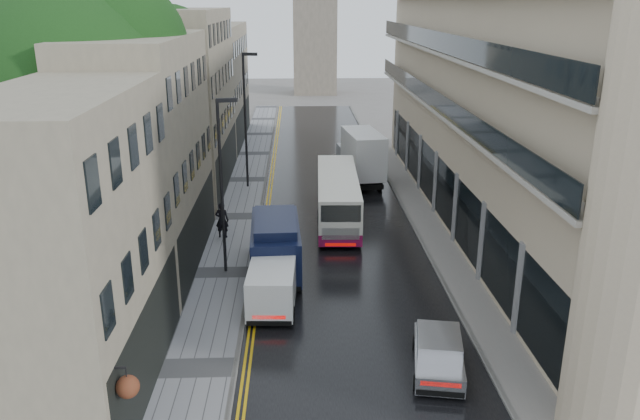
{
  "coord_description": "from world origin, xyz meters",
  "views": [
    {
      "loc": [
        -2.26,
        -8.62,
        12.59
      ],
      "look_at": [
        -1.23,
        18.0,
        3.64
      ],
      "focal_mm": 35.0,
      "sensor_mm": 36.0,
      "label": 1
    }
  ],
  "objects_px": {
    "white_lorry": "(352,162)",
    "silver_hatchback": "(417,372)",
    "tree_far": "(145,103)",
    "navy_van": "(253,259)",
    "tree_near": "(73,131)",
    "pedestrian": "(222,220)",
    "cream_bus": "(320,213)",
    "white_van": "(248,300)",
    "lamp_post_near": "(222,189)",
    "lamp_post_far": "(245,122)"
  },
  "relations": [
    {
      "from": "white_lorry",
      "to": "silver_hatchback",
      "type": "xyz_separation_m",
      "value": [
        0.1,
        -24.06,
        -1.2
      ]
    },
    {
      "from": "white_lorry",
      "to": "silver_hatchback",
      "type": "height_order",
      "value": "white_lorry"
    },
    {
      "from": "tree_far",
      "to": "navy_van",
      "type": "height_order",
      "value": "tree_far"
    },
    {
      "from": "tree_near",
      "to": "pedestrian",
      "type": "xyz_separation_m",
      "value": [
        6.09,
        3.97,
        -5.82
      ]
    },
    {
      "from": "cream_bus",
      "to": "pedestrian",
      "type": "bearing_deg",
      "value": -176.68
    },
    {
      "from": "white_van",
      "to": "navy_van",
      "type": "relative_size",
      "value": 0.78
    },
    {
      "from": "navy_van",
      "to": "lamp_post_near",
      "type": "bearing_deg",
      "value": 125.81
    },
    {
      "from": "tree_near",
      "to": "lamp_post_near",
      "type": "distance_m",
      "value": 7.26
    },
    {
      "from": "cream_bus",
      "to": "silver_hatchback",
      "type": "bearing_deg",
      "value": -77.62
    },
    {
      "from": "white_lorry",
      "to": "pedestrian",
      "type": "bearing_deg",
      "value": -137.75
    },
    {
      "from": "white_lorry",
      "to": "lamp_post_near",
      "type": "height_order",
      "value": "lamp_post_near"
    },
    {
      "from": "pedestrian",
      "to": "lamp_post_far",
      "type": "distance_m",
      "value": 10.65
    },
    {
      "from": "tree_far",
      "to": "pedestrian",
      "type": "bearing_deg",
      "value": -57.34
    },
    {
      "from": "silver_hatchback",
      "to": "navy_van",
      "type": "xyz_separation_m",
      "value": [
        -6.02,
        8.11,
        0.75
      ]
    },
    {
      "from": "cream_bus",
      "to": "navy_van",
      "type": "distance_m",
      "value": 7.38
    },
    {
      "from": "tree_near",
      "to": "lamp_post_far",
      "type": "xyz_separation_m",
      "value": [
        6.77,
        13.98,
        -2.23
      ]
    },
    {
      "from": "lamp_post_near",
      "to": "silver_hatchback",
      "type": "bearing_deg",
      "value": -62.74
    },
    {
      "from": "cream_bus",
      "to": "silver_hatchback",
      "type": "relative_size",
      "value": 2.7
    },
    {
      "from": "silver_hatchback",
      "to": "lamp_post_far",
      "type": "relative_size",
      "value": 0.41
    },
    {
      "from": "navy_van",
      "to": "tree_near",
      "type": "bearing_deg",
      "value": 160.79
    },
    {
      "from": "cream_bus",
      "to": "white_lorry",
      "type": "xyz_separation_m",
      "value": [
        2.61,
        9.35,
        0.52
      ]
    },
    {
      "from": "silver_hatchback",
      "to": "white_van",
      "type": "distance_m",
      "value": 7.82
    },
    {
      "from": "lamp_post_far",
      "to": "white_van",
      "type": "bearing_deg",
      "value": -75.86
    },
    {
      "from": "silver_hatchback",
      "to": "lamp_post_far",
      "type": "distance_m",
      "value": 25.99
    },
    {
      "from": "pedestrian",
      "to": "tree_far",
      "type": "bearing_deg",
      "value": -52.58
    },
    {
      "from": "silver_hatchback",
      "to": "pedestrian",
      "type": "height_order",
      "value": "pedestrian"
    },
    {
      "from": "tree_far",
      "to": "cream_bus",
      "type": "xyz_separation_m",
      "value": [
        11.21,
        -8.9,
        -4.82
      ]
    },
    {
      "from": "cream_bus",
      "to": "lamp_post_far",
      "type": "relative_size",
      "value": 1.11
    },
    {
      "from": "white_lorry",
      "to": "navy_van",
      "type": "distance_m",
      "value": 17.02
    },
    {
      "from": "white_van",
      "to": "lamp_post_far",
      "type": "relative_size",
      "value": 0.49
    },
    {
      "from": "cream_bus",
      "to": "lamp_post_near",
      "type": "bearing_deg",
      "value": -133.43
    },
    {
      "from": "tree_far",
      "to": "silver_hatchback",
      "type": "relative_size",
      "value": 3.29
    },
    {
      "from": "white_lorry",
      "to": "silver_hatchback",
      "type": "bearing_deg",
      "value": -97.25
    },
    {
      "from": "silver_hatchback",
      "to": "navy_van",
      "type": "distance_m",
      "value": 10.13
    },
    {
      "from": "lamp_post_far",
      "to": "lamp_post_near",
      "type": "bearing_deg",
      "value": -80.19
    },
    {
      "from": "white_lorry",
      "to": "lamp_post_near",
      "type": "distance_m",
      "value": 16.07
    },
    {
      "from": "white_van",
      "to": "pedestrian",
      "type": "distance_m",
      "value": 9.82
    },
    {
      "from": "cream_bus",
      "to": "lamp_post_near",
      "type": "distance_m",
      "value": 7.3
    },
    {
      "from": "navy_van",
      "to": "lamp_post_far",
      "type": "height_order",
      "value": "lamp_post_far"
    },
    {
      "from": "tree_near",
      "to": "white_van",
      "type": "height_order",
      "value": "tree_near"
    },
    {
      "from": "tree_near",
      "to": "pedestrian",
      "type": "distance_m",
      "value": 9.31
    },
    {
      "from": "tree_far",
      "to": "white_lorry",
      "type": "height_order",
      "value": "tree_far"
    },
    {
      "from": "lamp_post_near",
      "to": "white_van",
      "type": "bearing_deg",
      "value": -83.21
    },
    {
      "from": "white_lorry",
      "to": "navy_van",
      "type": "bearing_deg",
      "value": -117.85
    },
    {
      "from": "cream_bus",
      "to": "white_van",
      "type": "height_order",
      "value": "cream_bus"
    },
    {
      "from": "white_van",
      "to": "lamp_post_near",
      "type": "xyz_separation_m",
      "value": [
        -1.47,
        5.0,
        3.25
      ]
    },
    {
      "from": "tree_near",
      "to": "white_van",
      "type": "distance_m",
      "value": 11.56
    },
    {
      "from": "tree_far",
      "to": "cream_bus",
      "type": "height_order",
      "value": "tree_far"
    },
    {
      "from": "tree_far",
      "to": "pedestrian",
      "type": "distance_m",
      "value": 11.88
    },
    {
      "from": "tree_far",
      "to": "tree_near",
      "type": "bearing_deg",
      "value": -91.32
    }
  ]
}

